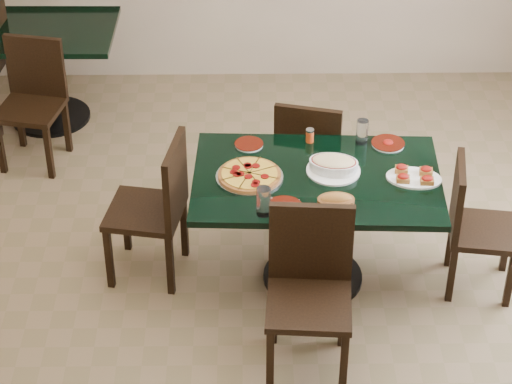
{
  "coord_description": "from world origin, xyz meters",
  "views": [
    {
      "loc": [
        -0.12,
        -4.56,
        3.93
      ],
      "look_at": [
        -0.06,
        0.0,
        0.73
      ],
      "focal_mm": 70.0,
      "sensor_mm": 36.0,
      "label": 1
    }
  ],
  "objects_px": {
    "bread_basket": "(336,202)",
    "bruschetta_platter": "(414,176)",
    "chair_right": "(472,221)",
    "back_table": "(43,57)",
    "chair_left": "(158,203)",
    "pepperoni_pizza": "(249,175)",
    "back_chair_near": "(33,95)",
    "main_table": "(316,203)",
    "chair_near": "(310,282)",
    "lasagna_casserole": "(334,165)",
    "chair_far": "(310,154)"
  },
  "relations": [
    {
      "from": "back_table",
      "to": "lasagna_casserole",
      "type": "distance_m",
      "value": 2.75
    },
    {
      "from": "lasagna_casserole",
      "to": "bread_basket",
      "type": "height_order",
      "value": "same"
    },
    {
      "from": "main_table",
      "to": "pepperoni_pizza",
      "type": "bearing_deg",
      "value": -176.74
    },
    {
      "from": "main_table",
      "to": "chair_near",
      "type": "distance_m",
      "value": 0.67
    },
    {
      "from": "back_table",
      "to": "lasagna_casserole",
      "type": "xyz_separation_m",
      "value": [
        1.99,
        -1.88,
        0.27
      ]
    },
    {
      "from": "main_table",
      "to": "chair_near",
      "type": "height_order",
      "value": "chair_near"
    },
    {
      "from": "chair_far",
      "to": "back_table",
      "type": "bearing_deg",
      "value": -20.28
    },
    {
      "from": "main_table",
      "to": "lasagna_casserole",
      "type": "bearing_deg",
      "value": 30.01
    },
    {
      "from": "chair_left",
      "to": "pepperoni_pizza",
      "type": "relative_size",
      "value": 2.41
    },
    {
      "from": "chair_near",
      "to": "pepperoni_pizza",
      "type": "xyz_separation_m",
      "value": [
        -0.31,
        0.66,
        0.23
      ]
    },
    {
      "from": "pepperoni_pizza",
      "to": "back_table",
      "type": "bearing_deg",
      "value": 127.87
    },
    {
      "from": "chair_far",
      "to": "chair_left",
      "type": "relative_size",
      "value": 0.96
    },
    {
      "from": "main_table",
      "to": "chair_right",
      "type": "bearing_deg",
      "value": -1.14
    },
    {
      "from": "back_table",
      "to": "bread_basket",
      "type": "height_order",
      "value": "bread_basket"
    },
    {
      "from": "chair_right",
      "to": "bruschetta_platter",
      "type": "xyz_separation_m",
      "value": [
        -0.36,
        0.02,
        0.3
      ]
    },
    {
      "from": "bruschetta_platter",
      "to": "back_chair_near",
      "type": "bearing_deg",
      "value": 160.39
    },
    {
      "from": "main_table",
      "to": "chair_left",
      "type": "height_order",
      "value": "chair_left"
    },
    {
      "from": "main_table",
      "to": "back_table",
      "type": "bearing_deg",
      "value": 136.85
    },
    {
      "from": "back_table",
      "to": "pepperoni_pizza",
      "type": "height_order",
      "value": "pepperoni_pizza"
    },
    {
      "from": "back_table",
      "to": "chair_far",
      "type": "relative_size",
      "value": 1.23
    },
    {
      "from": "chair_left",
      "to": "bread_basket",
      "type": "xyz_separation_m",
      "value": [
        1.0,
        -0.38,
        0.27
      ]
    },
    {
      "from": "chair_left",
      "to": "back_chair_near",
      "type": "height_order",
      "value": "chair_left"
    },
    {
      "from": "bread_basket",
      "to": "bruschetta_platter",
      "type": "xyz_separation_m",
      "value": [
        0.46,
        0.27,
        -0.02
      ]
    },
    {
      "from": "chair_left",
      "to": "back_chair_near",
      "type": "relative_size",
      "value": 1.04
    },
    {
      "from": "main_table",
      "to": "lasagna_casserole",
      "type": "xyz_separation_m",
      "value": [
        0.1,
        0.05,
        0.23
      ]
    },
    {
      "from": "chair_near",
      "to": "bread_basket",
      "type": "bearing_deg",
      "value": 71.19
    },
    {
      "from": "main_table",
      "to": "bruschetta_platter",
      "type": "distance_m",
      "value": 0.58
    },
    {
      "from": "chair_left",
      "to": "pepperoni_pizza",
      "type": "bearing_deg",
      "value": 91.15
    },
    {
      "from": "lasagna_casserole",
      "to": "bruschetta_platter",
      "type": "bearing_deg",
      "value": 0.58
    },
    {
      "from": "main_table",
      "to": "chair_far",
      "type": "bearing_deg",
      "value": 92.16
    },
    {
      "from": "bread_basket",
      "to": "bruschetta_platter",
      "type": "distance_m",
      "value": 0.54
    },
    {
      "from": "main_table",
      "to": "lasagna_casserole",
      "type": "height_order",
      "value": "lasagna_casserole"
    },
    {
      "from": "chair_far",
      "to": "bread_basket",
      "type": "xyz_separation_m",
      "value": [
        0.08,
        -0.93,
        0.29
      ]
    },
    {
      "from": "chair_right",
      "to": "pepperoni_pizza",
      "type": "xyz_separation_m",
      "value": [
        -1.29,
        0.05,
        0.3
      ]
    },
    {
      "from": "chair_near",
      "to": "pepperoni_pizza",
      "type": "relative_size",
      "value": 2.47
    },
    {
      "from": "chair_far",
      "to": "bread_basket",
      "type": "relative_size",
      "value": 4.32
    },
    {
      "from": "chair_right",
      "to": "lasagna_casserole",
      "type": "relative_size",
      "value": 2.72
    },
    {
      "from": "back_chair_near",
      "to": "chair_near",
      "type": "bearing_deg",
      "value": -37.07
    },
    {
      "from": "chair_right",
      "to": "back_table",
      "type": "bearing_deg",
      "value": 63.54
    },
    {
      "from": "chair_near",
      "to": "bruschetta_platter",
      "type": "distance_m",
      "value": 0.92
    },
    {
      "from": "chair_far",
      "to": "back_chair_near",
      "type": "xyz_separation_m",
      "value": [
        -1.88,
        0.79,
        -0.0
      ]
    },
    {
      "from": "chair_right",
      "to": "back_chair_near",
      "type": "height_order",
      "value": "back_chair_near"
    },
    {
      "from": "chair_right",
      "to": "lasagna_casserole",
      "type": "bearing_deg",
      "value": 91.38
    },
    {
      "from": "lasagna_casserole",
      "to": "bruschetta_platter",
      "type": "xyz_separation_m",
      "value": [
        0.45,
        -0.08,
        -0.02
      ]
    },
    {
      "from": "chair_near",
      "to": "lasagna_casserole",
      "type": "height_order",
      "value": "chair_near"
    },
    {
      "from": "back_table",
      "to": "back_chair_near",
      "type": "height_order",
      "value": "back_chair_near"
    },
    {
      "from": "chair_near",
      "to": "bread_basket",
      "type": "height_order",
      "value": "chair_near"
    },
    {
      "from": "chair_left",
      "to": "lasagna_casserole",
      "type": "height_order",
      "value": "chair_left"
    },
    {
      "from": "back_table",
      "to": "bruschetta_platter",
      "type": "relative_size",
      "value": 3.12
    },
    {
      "from": "chair_near",
      "to": "chair_right",
      "type": "bearing_deg",
      "value": 36.07
    }
  ]
}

